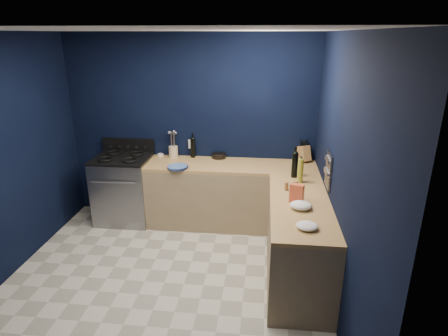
# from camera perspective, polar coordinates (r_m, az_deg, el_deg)

# --- Properties ---
(floor) EXTENTS (3.50, 3.50, 0.02)m
(floor) POSITION_cam_1_polar(r_m,az_deg,el_deg) (4.35, -9.07, -16.93)
(floor) COLOR beige
(floor) RESTS_ON ground
(ceiling) EXTENTS (3.50, 3.50, 0.02)m
(ceiling) POSITION_cam_1_polar(r_m,az_deg,el_deg) (3.50, -11.49, 20.05)
(ceiling) COLOR silver
(ceiling) RESTS_ON ground
(wall_back) EXTENTS (3.50, 0.02, 2.60)m
(wall_back) POSITION_cam_1_polar(r_m,az_deg,el_deg) (5.36, -4.99, 5.97)
(wall_back) COLOR black
(wall_back) RESTS_ON ground
(wall_right) EXTENTS (0.02, 3.50, 2.60)m
(wall_right) POSITION_cam_1_polar(r_m,az_deg,el_deg) (3.65, 17.43, -1.53)
(wall_right) COLOR black
(wall_right) RESTS_ON ground
(wall_front) EXTENTS (3.50, 0.02, 2.60)m
(wall_front) POSITION_cam_1_polar(r_m,az_deg,el_deg) (2.28, -22.76, -15.89)
(wall_front) COLOR black
(wall_front) RESTS_ON ground
(cab_back) EXTENTS (2.30, 0.63, 0.86)m
(cab_back) POSITION_cam_1_polar(r_m,az_deg,el_deg) (5.26, 1.06, -4.28)
(cab_back) COLOR #96805C
(cab_back) RESTS_ON floor
(top_back) EXTENTS (2.30, 0.63, 0.04)m
(top_back) POSITION_cam_1_polar(r_m,az_deg,el_deg) (5.09, 1.09, 0.35)
(top_back) COLOR olive
(top_back) RESTS_ON cab_back
(cab_right) EXTENTS (0.63, 1.67, 0.86)m
(cab_right) POSITION_cam_1_polar(r_m,az_deg,el_deg) (4.24, 11.12, -11.01)
(cab_right) COLOR #96805C
(cab_right) RESTS_ON floor
(top_right) EXTENTS (0.63, 1.67, 0.04)m
(top_right) POSITION_cam_1_polar(r_m,az_deg,el_deg) (4.03, 11.54, -5.49)
(top_right) COLOR olive
(top_right) RESTS_ON cab_right
(gas_range) EXTENTS (0.76, 0.66, 0.92)m
(gas_range) POSITION_cam_1_polar(r_m,az_deg,el_deg) (5.57, -14.86, -3.22)
(gas_range) COLOR gray
(gas_range) RESTS_ON floor
(oven_door) EXTENTS (0.59, 0.02, 0.42)m
(oven_door) POSITION_cam_1_polar(r_m,az_deg,el_deg) (5.30, -16.03, -4.63)
(oven_door) COLOR black
(oven_door) RESTS_ON gas_range
(cooktop) EXTENTS (0.76, 0.66, 0.03)m
(cooktop) POSITION_cam_1_polar(r_m,az_deg,el_deg) (5.41, -15.29, 1.42)
(cooktop) COLOR black
(cooktop) RESTS_ON gas_range
(backguard) EXTENTS (0.76, 0.06, 0.20)m
(backguard) POSITION_cam_1_polar(r_m,az_deg,el_deg) (5.64, -14.32, 3.39)
(backguard) COLOR black
(backguard) RESTS_ON gas_range
(spice_panel) EXTENTS (0.02, 0.28, 0.38)m
(spice_panel) POSITION_cam_1_polar(r_m,az_deg,el_deg) (4.20, 15.60, -0.34)
(spice_panel) COLOR gray
(spice_panel) RESTS_ON wall_right
(wall_outlet) EXTENTS (0.09, 0.02, 0.13)m
(wall_outlet) POSITION_cam_1_polar(r_m,az_deg,el_deg) (5.40, -4.97, 3.64)
(wall_outlet) COLOR white
(wall_outlet) RESTS_ON wall_back
(plate_stack) EXTENTS (0.27, 0.27, 0.03)m
(plate_stack) POSITION_cam_1_polar(r_m,az_deg,el_deg) (4.96, -7.09, 0.14)
(plate_stack) COLOR #3E61A7
(plate_stack) RESTS_ON top_back
(ramekin) EXTENTS (0.11, 0.11, 0.03)m
(ramekin) POSITION_cam_1_polar(r_m,az_deg,el_deg) (5.50, -9.62, 1.98)
(ramekin) COLOR white
(ramekin) RESTS_ON top_back
(utensil_crock) EXTENTS (0.15, 0.15, 0.16)m
(utensil_crock) POSITION_cam_1_polar(r_m,az_deg,el_deg) (5.41, -7.70, 2.47)
(utensil_crock) COLOR beige
(utensil_crock) RESTS_ON top_back
(wine_bottle_back) EXTENTS (0.09, 0.09, 0.28)m
(wine_bottle_back) POSITION_cam_1_polar(r_m,az_deg,el_deg) (5.36, -4.74, 3.06)
(wine_bottle_back) COLOR black
(wine_bottle_back) RESTS_ON top_back
(lemon_basket) EXTENTS (0.22, 0.22, 0.07)m
(lemon_basket) POSITION_cam_1_polar(r_m,az_deg,el_deg) (5.33, -0.77, 1.91)
(lemon_basket) COLOR black
(lemon_basket) RESTS_ON top_back
(knife_block) EXTENTS (0.22, 0.28, 0.26)m
(knife_block) POSITION_cam_1_polar(r_m,az_deg,el_deg) (5.30, 11.96, 2.16)
(knife_block) COLOR olive
(knife_block) RESTS_ON top_back
(wine_bottle_right) EXTENTS (0.08, 0.08, 0.31)m
(wine_bottle_right) POSITION_cam_1_polar(r_m,az_deg,el_deg) (4.66, 10.69, 0.42)
(wine_bottle_right) COLOR black
(wine_bottle_right) RESTS_ON top_right
(oil_bottle) EXTENTS (0.09, 0.09, 0.29)m
(oil_bottle) POSITION_cam_1_polar(r_m,az_deg,el_deg) (4.51, 11.54, -0.42)
(oil_bottle) COLOR #9C9A2A
(oil_bottle) RESTS_ON top_right
(spice_jar_near) EXTENTS (0.05, 0.05, 0.10)m
(spice_jar_near) POSITION_cam_1_polar(r_m,az_deg,el_deg) (4.29, 9.48, -2.76)
(spice_jar_near) COLOR olive
(spice_jar_near) RESTS_ON top_right
(spice_jar_far) EXTENTS (0.06, 0.06, 0.10)m
(spice_jar_far) POSITION_cam_1_polar(r_m,az_deg,el_deg) (4.33, 10.84, -2.61)
(spice_jar_far) COLOR olive
(spice_jar_far) RESTS_ON top_right
(crouton_bag) EXTENTS (0.15, 0.12, 0.21)m
(crouton_bag) POSITION_cam_1_polar(r_m,az_deg,el_deg) (3.97, 10.99, -3.86)
(crouton_bag) COLOR red
(crouton_bag) RESTS_ON top_right
(towel_front) EXTENTS (0.23, 0.20, 0.08)m
(towel_front) POSITION_cam_1_polar(r_m,az_deg,el_deg) (3.87, 11.59, -5.58)
(towel_front) COLOR white
(towel_front) RESTS_ON top_right
(towel_end) EXTENTS (0.21, 0.19, 0.06)m
(towel_end) POSITION_cam_1_polar(r_m,az_deg,el_deg) (3.51, 12.53, -8.58)
(towel_end) COLOR white
(towel_end) RESTS_ON top_right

